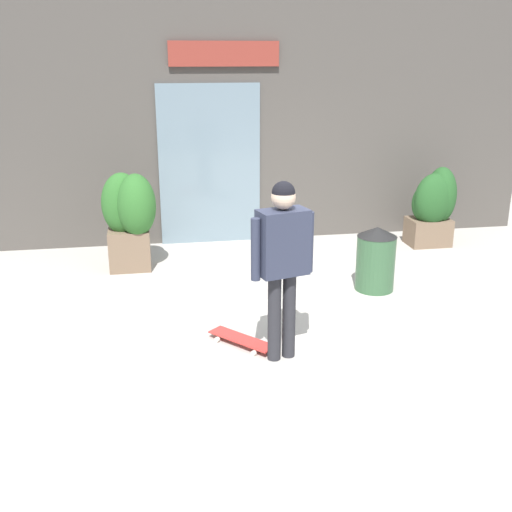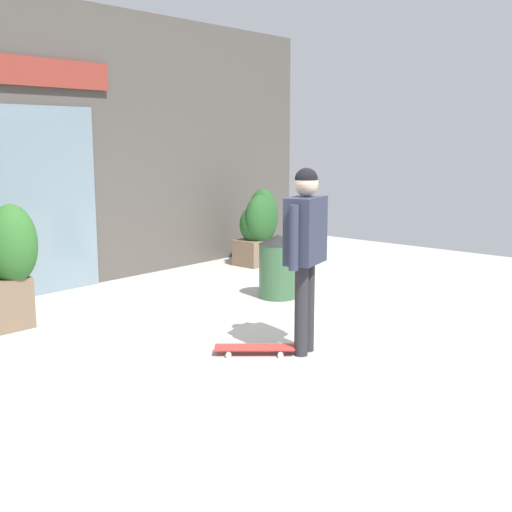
{
  "view_description": "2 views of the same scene",
  "coord_description": "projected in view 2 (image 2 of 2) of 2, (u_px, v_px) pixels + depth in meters",
  "views": [
    {
      "loc": [
        -1.7,
        -6.1,
        2.88
      ],
      "look_at": [
        -0.69,
        -0.28,
        0.92
      ],
      "focal_mm": 42.91,
      "sensor_mm": 36.0,
      "label": 1
    },
    {
      "loc": [
        -5.39,
        -4.39,
        2.05
      ],
      "look_at": [
        -0.69,
        -0.28,
        0.92
      ],
      "focal_mm": 45.84,
      "sensor_mm": 36.0,
      "label": 2
    }
  ],
  "objects": [
    {
      "name": "skateboarder",
      "position": [
        305.0,
        240.0,
        6.14
      ],
      "size": [
        0.63,
        0.37,
        1.78
      ],
      "rotation": [
        0.0,
        0.0,
        1.83
      ],
      "color": "#28282D",
      "rests_on": "ground_plane"
    },
    {
      "name": "building_facade",
      "position": [
        85.0,
        148.0,
        9.11
      ],
      "size": [
        8.88,
        0.31,
        3.86
      ],
      "color": "#4C4742",
      "rests_on": "ground_plane"
    },
    {
      "name": "skateboard",
      "position": [
        254.0,
        348.0,
        6.29
      ],
      "size": [
        0.66,
        0.71,
        0.08
      ],
      "rotation": [
        0.0,
        0.0,
        2.29
      ],
      "color": "red",
      "rests_on": "ground_plane"
    },
    {
      "name": "planter_box_left",
      "position": [
        259.0,
        225.0,
        10.65
      ],
      "size": [
        0.69,
        0.56,
        1.24
      ],
      "color": "brown",
      "rests_on": "ground_plane"
    },
    {
      "name": "ground_plane",
      "position": [
        278.0,
        327.0,
        7.21
      ],
      "size": [
        12.0,
        12.0,
        0.0
      ],
      "primitive_type": "plane",
      "color": "#B2ADA3"
    },
    {
      "name": "trash_bin",
      "position": [
        278.0,
        266.0,
        8.47
      ],
      "size": [
        0.5,
        0.5,
        0.83
      ],
      "color": "#335938",
      "rests_on": "ground_plane"
    },
    {
      "name": "planter_box_right",
      "position": [
        1.0,
        256.0,
        7.02
      ],
      "size": [
        0.74,
        0.76,
        1.36
      ],
      "color": "brown",
      "rests_on": "ground_plane"
    }
  ]
}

